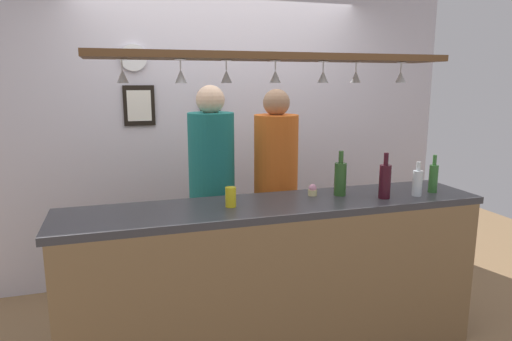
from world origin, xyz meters
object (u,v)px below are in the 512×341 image
object	(u,v)px
person_left_teal_shirt	(212,180)
bottle_soda_clear	(417,182)
bottle_champagne_green	(340,178)
drink_can	(231,197)
person_right_orange_shirt	(276,178)
wall_clock	(133,58)
bottle_wine_dark_red	(385,180)
cupcake	(313,190)
picture_frame_crest	(210,106)
bottle_beer_green_import	(433,177)
picture_frame_caricature	(139,106)

from	to	relation	value
person_left_teal_shirt	bottle_soda_clear	world-z (taller)	person_left_teal_shirt
bottle_champagne_green	drink_can	distance (m)	0.77
bottle_champagne_green	drink_can	world-z (taller)	bottle_champagne_green
person_right_orange_shirt	wall_clock	bearing A→B (deg)	143.31
person_right_orange_shirt	wall_clock	size ratio (longest dim) A/B	7.90
person_left_teal_shirt	bottle_soda_clear	bearing A→B (deg)	-32.08
bottle_wine_dark_red	bottle_soda_clear	world-z (taller)	bottle_wine_dark_red
bottle_wine_dark_red	cupcake	xyz separation A→B (m)	(-0.42, 0.20, -0.08)
person_right_orange_shirt	bottle_soda_clear	xyz separation A→B (m)	(0.72, -0.77, 0.09)
person_right_orange_shirt	bottle_wine_dark_red	xyz separation A→B (m)	(0.48, -0.76, 0.11)
person_left_teal_shirt	bottle_wine_dark_red	bearing A→B (deg)	-37.54
picture_frame_crest	person_right_orange_shirt	bearing A→B (deg)	-64.65
wall_clock	cupcake	bearing A→B (deg)	-50.85
person_left_teal_shirt	wall_clock	size ratio (longest dim) A/B	8.04
cupcake	wall_clock	distance (m)	1.90
bottle_soda_clear	drink_can	distance (m)	1.25
bottle_soda_clear	drink_can	size ratio (longest dim) A/B	1.89
bottle_beer_green_import	picture_frame_crest	bearing A→B (deg)	130.26
bottle_wine_dark_red	bottle_beer_green_import	size ratio (longest dim) A/B	1.15
person_left_teal_shirt	wall_clock	distance (m)	1.28
bottle_beer_green_import	picture_frame_caricature	world-z (taller)	picture_frame_caricature
person_left_teal_shirt	bottle_champagne_green	bearing A→B (deg)	-38.94
person_left_teal_shirt	bottle_soda_clear	size ratio (longest dim) A/B	7.69
picture_frame_crest	bottle_beer_green_import	bearing A→B (deg)	-49.74
bottle_champagne_green	picture_frame_crest	size ratio (longest dim) A/B	1.15
bottle_soda_clear	picture_frame_caricature	distance (m)	2.32
bottle_champagne_green	bottle_soda_clear	xyz separation A→B (m)	(0.48, -0.17, -0.03)
bottle_soda_clear	drink_can	xyz separation A→B (m)	(-1.25, 0.11, -0.03)
picture_frame_crest	picture_frame_caricature	bearing A→B (deg)	180.00
cupcake	drink_can	bearing A→B (deg)	-169.97
bottle_wine_dark_red	cupcake	bearing A→B (deg)	154.36
picture_frame_caricature	wall_clock	world-z (taller)	wall_clock
person_right_orange_shirt	picture_frame_caricature	bearing A→B (deg)	142.28
bottle_beer_green_import	cupcake	world-z (taller)	bottle_beer_green_import
bottle_champagne_green	picture_frame_crest	distance (m)	1.53
cupcake	bottle_soda_clear	bearing A→B (deg)	-17.85
drink_can	bottle_soda_clear	bearing A→B (deg)	-4.96
drink_can	picture_frame_crest	distance (m)	1.50
bottle_beer_green_import	picture_frame_crest	distance (m)	1.97
bottle_champagne_green	bottle_wine_dark_red	distance (m)	0.29
person_left_teal_shirt	picture_frame_caricature	bearing A→B (deg)	121.66
bottle_beer_green_import	wall_clock	size ratio (longest dim) A/B	1.18
picture_frame_crest	wall_clock	bearing A→B (deg)	-179.44
bottle_soda_clear	bottle_champagne_green	bearing A→B (deg)	160.89
person_left_teal_shirt	picture_frame_caricature	xyz separation A→B (m)	(-0.46, 0.75, 0.52)
picture_frame_crest	bottle_wine_dark_red	bearing A→B (deg)	-61.02
bottle_wine_dark_red	drink_can	distance (m)	1.01
person_left_teal_shirt	person_right_orange_shirt	size ratio (longest dim) A/B	1.02
person_left_teal_shirt	picture_frame_crest	distance (m)	0.92
person_right_orange_shirt	picture_frame_caricature	world-z (taller)	picture_frame_caricature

